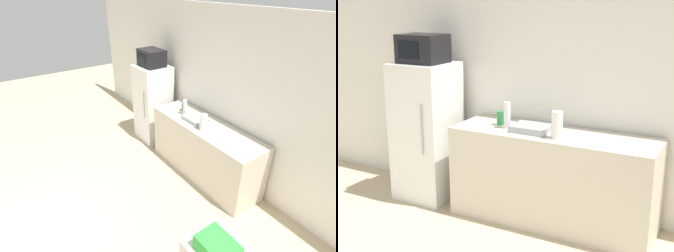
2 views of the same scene
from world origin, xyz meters
TOP-DOWN VIEW (x-y plane):
  - ground_plane at (0.00, 0.00)m, footprint 14.00×14.00m
  - wall_back at (0.00, 3.08)m, footprint 8.00×0.06m
  - refrigerator at (-1.27, 2.67)m, footprint 0.61×0.60m
  - microwave at (-1.27, 2.67)m, footprint 0.47×0.37m
  - counter at (0.21, 2.71)m, footprint 2.00×0.62m
  - sink_basin at (-0.01, 2.67)m, footprint 0.37×0.29m
  - bottle_tall at (-0.27, 2.66)m, footprint 0.07×0.07m
  - bottle_short at (-0.38, 2.73)m, footprint 0.08×0.08m
  - basket at (1.94, 1.22)m, footprint 0.30×0.23m
  - paper_towel_roll at (0.30, 2.56)m, footprint 0.10×0.10m

SIDE VIEW (x-z plane):
  - ground_plane at x=0.00m, z-range 0.00..0.00m
  - counter at x=0.21m, z-range 0.00..0.92m
  - refrigerator at x=-1.27m, z-range 0.00..1.51m
  - sink_basin at x=-0.01m, z-range 0.92..0.98m
  - bottle_short at x=-0.38m, z-range 0.92..1.07m
  - paper_towel_roll at x=0.30m, z-range 0.92..1.18m
  - bottle_tall at x=-0.27m, z-range 0.92..1.19m
  - basket at x=1.94m, z-range 1.06..1.20m
  - wall_back at x=0.00m, z-range 0.00..2.60m
  - microwave at x=-1.27m, z-range 1.51..1.80m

